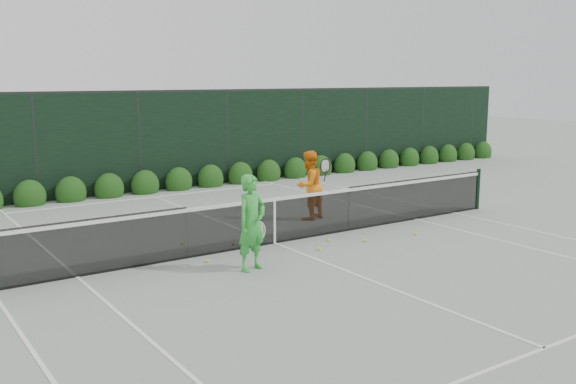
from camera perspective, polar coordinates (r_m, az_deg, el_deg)
ground at (r=13.51m, az=-1.20°, el=-4.60°), size 80.00×80.00×0.00m
tennis_net at (r=13.37m, az=-1.30°, el=-2.41°), size 12.90×0.10×1.07m
player_woman at (r=11.51m, az=-3.25°, el=-2.74°), size 0.73×0.58×1.75m
player_man at (r=15.63m, az=1.86°, el=0.61°), size 0.99×0.85×1.69m
court_lines at (r=13.51m, az=-1.20°, el=-4.57°), size 11.03×23.83×0.01m
windscreen_fence at (r=11.05m, az=6.44°, el=0.06°), size 32.00×21.07×3.06m
hedge_row at (r=19.72m, az=-12.58°, el=0.57°), size 31.66×0.65×0.94m
tennis_balls at (r=13.33m, az=0.66°, el=-4.64°), size 4.84×2.22×0.07m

